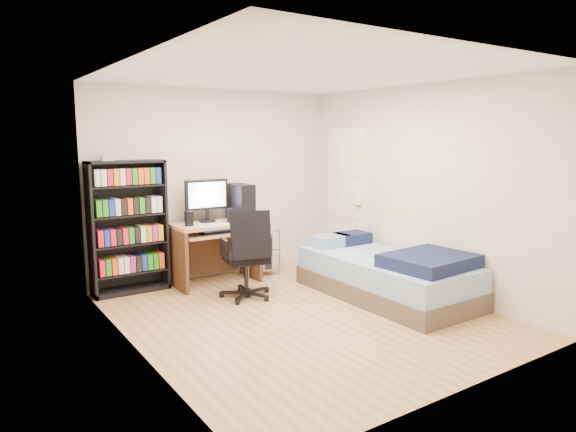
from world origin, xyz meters
TOP-DOWN VIEW (x-y plane):
  - room at (0.00, 0.00)m, footprint 3.58×4.08m
  - media_shelf at (-1.27, 1.84)m, footprint 0.90×0.30m
  - computer_desk at (-0.13, 1.66)m, footprint 1.06×0.62m
  - office_chair at (-0.20, 0.84)m, footprint 0.76×0.76m
  - wire_cart at (0.44, 1.66)m, footprint 0.51×0.39m
  - bed at (1.19, -0.04)m, footprint 1.08×2.16m
  - door at (1.72, 1.35)m, footprint 0.12×0.80m

SIDE VIEW (x-z plane):
  - bed at x=1.19m, z-range -0.04..0.58m
  - office_chair at x=-0.20m, z-range -0.19..0.87m
  - wire_cart at x=0.44m, z-range 0.12..0.90m
  - computer_desk at x=-0.13m, z-range 0.05..1.39m
  - media_shelf at x=-1.27m, z-range -0.01..1.66m
  - door at x=1.72m, z-range 0.00..2.00m
  - room at x=0.00m, z-range -0.04..2.54m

